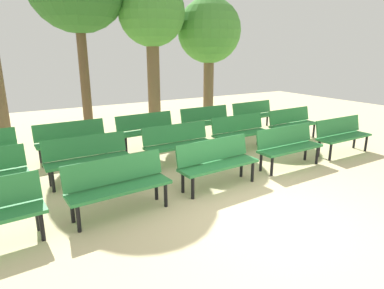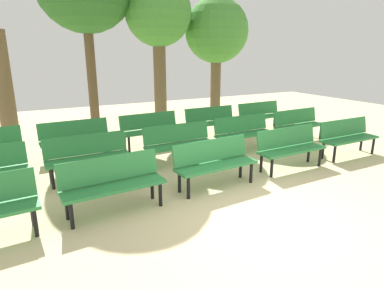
# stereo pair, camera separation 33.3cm
# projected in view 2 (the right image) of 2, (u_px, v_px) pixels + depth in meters

# --- Properties ---
(ground_plane) EXTENTS (24.32, 24.32, 0.00)m
(ground_plane) POSITION_uv_depth(u_px,v_px,m) (273.00, 222.00, 4.88)
(ground_plane) COLOR beige
(bench_r0_c1) EXTENTS (1.63, 0.58, 0.87)m
(bench_r0_c1) POSITION_uv_depth(u_px,v_px,m) (113.00, 181.00, 5.11)
(bench_r0_c1) COLOR #2D8442
(bench_r0_c1) RESTS_ON ground_plane
(bench_r0_c2) EXTENTS (1.62, 0.57, 0.87)m
(bench_r0_c2) POSITION_uv_depth(u_px,v_px,m) (214.00, 161.00, 6.06)
(bench_r0_c2) COLOR #2D8442
(bench_r0_c2) RESTS_ON ground_plane
(bench_r0_c3) EXTENTS (1.61, 0.52, 0.87)m
(bench_r0_c3) POSITION_uv_depth(u_px,v_px,m) (290.00, 146.00, 7.02)
(bench_r0_c3) COLOR #2D8442
(bench_r0_c3) RESTS_ON ground_plane
(bench_r0_c4) EXTENTS (1.60, 0.50, 0.87)m
(bench_r0_c4) POSITION_uv_depth(u_px,v_px,m) (347.00, 135.00, 7.89)
(bench_r0_c4) COLOR #2D8442
(bench_r0_c4) RESTS_ON ground_plane
(bench_r1_c1) EXTENTS (1.61, 0.50, 0.87)m
(bench_r1_c1) POSITION_uv_depth(u_px,v_px,m) (88.00, 154.00, 6.43)
(bench_r1_c1) COLOR #2D8442
(bench_r1_c1) RESTS_ON ground_plane
(bench_r1_c2) EXTENTS (1.60, 0.49, 0.87)m
(bench_r1_c2) POSITION_uv_depth(u_px,v_px,m) (179.00, 141.00, 7.36)
(bench_r1_c2) COLOR #2D8442
(bench_r1_c2) RESTS_ON ground_plane
(bench_r1_c3) EXTENTS (1.61, 0.51, 0.87)m
(bench_r1_c3) POSITION_uv_depth(u_px,v_px,m) (243.00, 131.00, 8.32)
(bench_r1_c3) COLOR #2D8442
(bench_r1_c3) RESTS_ON ground_plane
(bench_r1_c4) EXTENTS (1.62, 0.56, 0.87)m
(bench_r1_c4) POSITION_uv_depth(u_px,v_px,m) (298.00, 123.00, 9.23)
(bench_r1_c4) COLOR #2D8442
(bench_r1_c4) RESTS_ON ground_plane
(bench_r2_c1) EXTENTS (1.61, 0.53, 0.87)m
(bench_r2_c1) POSITION_uv_depth(u_px,v_px,m) (75.00, 137.00, 7.75)
(bench_r2_c1) COLOR #2D8442
(bench_r2_c1) RESTS_ON ground_plane
(bench_r2_c2) EXTENTS (1.62, 0.57, 0.87)m
(bench_r2_c2) POSITION_uv_depth(u_px,v_px,m) (150.00, 128.00, 8.67)
(bench_r2_c2) COLOR #2D8442
(bench_r2_c2) RESTS_ON ground_plane
(bench_r2_c3) EXTENTS (1.60, 0.49, 0.87)m
(bench_r2_c3) POSITION_uv_depth(u_px,v_px,m) (211.00, 120.00, 9.63)
(bench_r2_c3) COLOR #2D8442
(bench_r2_c3) RESTS_ON ground_plane
(bench_r2_c4) EXTENTS (1.62, 0.56, 0.87)m
(bench_r2_c4) POSITION_uv_depth(u_px,v_px,m) (261.00, 114.00, 10.55)
(bench_r2_c4) COLOR #2D8442
(bench_r2_c4) RESTS_ON ground_plane
(tree_0) EXTENTS (0.43, 0.43, 2.99)m
(tree_0) POSITION_uv_depth(u_px,v_px,m) (4.00, 90.00, 8.44)
(tree_0) COLOR brown
(tree_0) RESTS_ON ground_plane
(tree_2) EXTENTS (2.02, 2.02, 4.60)m
(tree_2) POSITION_uv_depth(u_px,v_px,m) (158.00, 16.00, 9.94)
(tree_2) COLOR brown
(tree_2) RESTS_ON ground_plane
(tree_3) EXTENTS (2.13, 2.13, 4.18)m
(tree_3) POSITION_uv_depth(u_px,v_px,m) (217.00, 32.00, 10.93)
(tree_3) COLOR brown
(tree_3) RESTS_ON ground_plane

